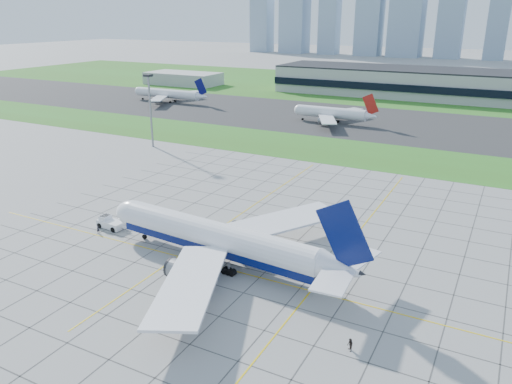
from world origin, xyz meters
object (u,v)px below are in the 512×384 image
Objects in this scene: pushback_tug at (110,223)px; crew_far at (350,345)px; airliner at (219,239)px; distant_jet_0 at (168,94)px; crew_near at (98,230)px; distant_jet_1 at (333,113)px; light_mast at (150,102)px.

pushback_tug reaches higher than crew_far.
distant_jet_0 is (-122.92, 146.70, -0.40)m from airliner.
distant_jet_0 is at bearing 134.53° from airliner.
airliner is at bearing -55.49° from crew_near.
airliner is at bearing -50.04° from distant_jet_0.
distant_jet_1 is at bearing -6.95° from distant_jet_0.
crew_near is at bearing -138.39° from crew_far.
airliner is at bearing -151.04° from crew_far.
light_mast reaches higher than crew_near.
distant_jet_0 is (-92.42, 147.44, 3.67)m from crew_near.
pushback_tug is 0.22× the size of distant_jet_1.
airliner reaches higher than crew_near.
crew_near is 174.05m from distant_jet_0.
airliner is 1.27× the size of distant_jet_0.
distant_jet_1 is (-55.33, 149.14, 3.50)m from crew_far.
light_mast reaches higher than pushback_tug.
pushback_tug is (-30.35, 2.75, -3.71)m from airliner.
crew_far is at bearing -11.16° from pushback_tug.
distant_jet_1 is (5.67, 135.49, 3.67)m from crew_near.
crew_near is at bearing -57.92° from distant_jet_0.
distant_jet_1 is at bearing 105.01° from airliner.
crew_near is (-30.50, -0.74, -4.07)m from airliner.
light_mast is at bearing 125.91° from pushback_tug.
light_mast is 13.03× the size of crew_far.
crew_far is 222.49m from distant_jet_0.
distant_jet_0 is (-153.42, 161.09, 3.50)m from crew_far.
crew_far is at bearing -69.49° from crew_near.
light_mast is 0.57× the size of distant_jet_0.
light_mast is 74.72m from pushback_tug.
crew_far is (60.85, -17.13, -0.19)m from pushback_tug.
pushback_tug is at bearing -58.66° from light_mast.
crew_near is at bearing -174.04° from airliner.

